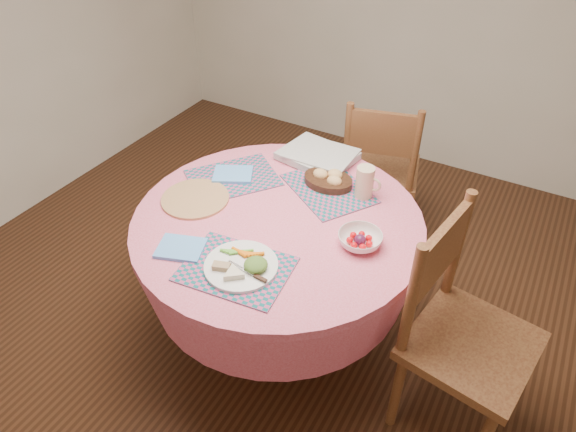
% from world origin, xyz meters
% --- Properties ---
extents(ground, '(4.00, 4.00, 0.00)m').
position_xyz_m(ground, '(0.00, 0.00, 0.00)').
color(ground, '#331C0F').
rests_on(ground, ground).
extents(dining_table, '(1.24, 1.24, 0.75)m').
position_xyz_m(dining_table, '(0.00, 0.00, 0.56)').
color(dining_table, pink).
rests_on(dining_table, ground).
extents(chair_right, '(0.52, 0.54, 1.01)m').
position_xyz_m(chair_right, '(0.82, -0.01, 0.53)').
color(chair_right, brown).
rests_on(chair_right, ground).
extents(chair_back, '(0.53, 0.51, 0.94)m').
position_xyz_m(chair_back, '(0.11, 0.96, 0.49)').
color(chair_back, brown).
rests_on(chair_back, ground).
extents(placemat_front, '(0.43, 0.34, 0.01)m').
position_xyz_m(placemat_front, '(0.02, -0.35, 0.75)').
color(placemat_front, '#115D65').
rests_on(placemat_front, dining_table).
extents(placemat_left, '(0.48, 0.50, 0.01)m').
position_xyz_m(placemat_left, '(-0.34, 0.16, 0.75)').
color(placemat_left, '#115D65').
rests_on(placemat_left, dining_table).
extents(placemat_back, '(0.50, 0.47, 0.01)m').
position_xyz_m(placemat_back, '(0.09, 0.30, 0.75)').
color(placemat_back, '#115D65').
rests_on(placemat_back, dining_table).
extents(wicker_trivet, '(0.30, 0.30, 0.01)m').
position_xyz_m(wicker_trivet, '(-0.38, -0.07, 0.76)').
color(wicker_trivet, olive).
rests_on(wicker_trivet, dining_table).
extents(napkin_near, '(0.22, 0.19, 0.01)m').
position_xyz_m(napkin_near, '(-0.23, -0.36, 0.76)').
color(napkin_near, '#5DA0F0').
rests_on(napkin_near, dining_table).
extents(napkin_far, '(0.22, 0.21, 0.01)m').
position_xyz_m(napkin_far, '(-0.34, 0.17, 0.76)').
color(napkin_far, '#5DA0F0').
rests_on(napkin_far, placemat_left).
extents(dinner_plate, '(0.28, 0.28, 0.05)m').
position_xyz_m(dinner_plate, '(0.04, -0.34, 0.77)').
color(dinner_plate, white).
rests_on(dinner_plate, placemat_front).
extents(bread_bowl, '(0.23, 0.23, 0.08)m').
position_xyz_m(bread_bowl, '(0.08, 0.33, 0.78)').
color(bread_bowl, black).
rests_on(bread_bowl, placemat_back).
extents(latte_mug, '(0.12, 0.08, 0.14)m').
position_xyz_m(latte_mug, '(0.26, 0.32, 0.83)').
color(latte_mug, beige).
rests_on(latte_mug, placemat_back).
extents(fruit_bowl, '(0.22, 0.22, 0.05)m').
position_xyz_m(fruit_bowl, '(0.37, 0.01, 0.78)').
color(fruit_bowl, white).
rests_on(fruit_bowl, dining_table).
extents(newspaper_stack, '(0.38, 0.32, 0.04)m').
position_xyz_m(newspaper_stack, '(-0.06, 0.50, 0.78)').
color(newspaper_stack, silver).
rests_on(newspaper_stack, dining_table).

